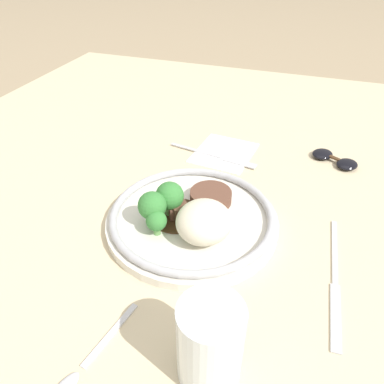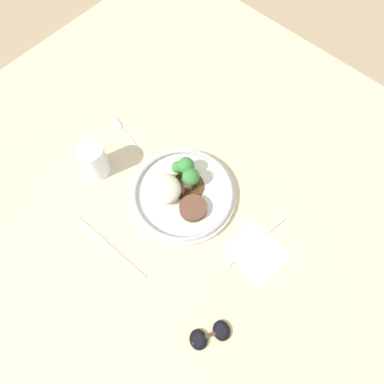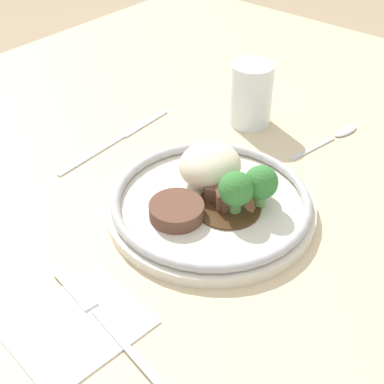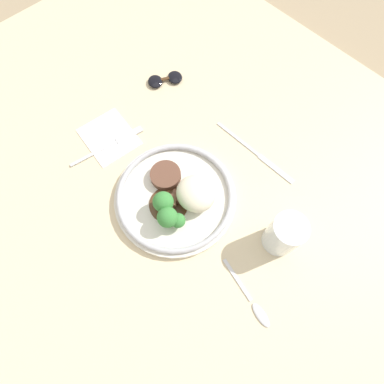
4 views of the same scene
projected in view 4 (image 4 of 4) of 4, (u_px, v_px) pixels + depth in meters
The scene contains 9 objects.
ground_plane at pixel (163, 198), 0.70m from camera, with size 8.00×8.00×0.00m, color #998466.
dining_table at pixel (162, 194), 0.68m from camera, with size 1.44×1.27×0.04m.
napkin at pixel (108, 137), 0.71m from camera, with size 0.14×0.12×0.00m.
plate at pixel (177, 197), 0.63m from camera, with size 0.26×0.26×0.07m.
juice_glass at pixel (283, 235), 0.58m from camera, with size 0.07×0.07×0.10m.
fork at pixel (114, 143), 0.71m from camera, with size 0.04×0.19×0.00m.
knife at pixel (257, 154), 0.70m from camera, with size 0.23×0.02×0.00m.
spoon at pixel (255, 306), 0.57m from camera, with size 0.15×0.04×0.01m.
sunglasses at pixel (165, 79), 0.78m from camera, with size 0.08×0.10×0.01m.
Camera 4 is at (0.24, -0.13, 0.65)m, focal length 28.00 mm.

